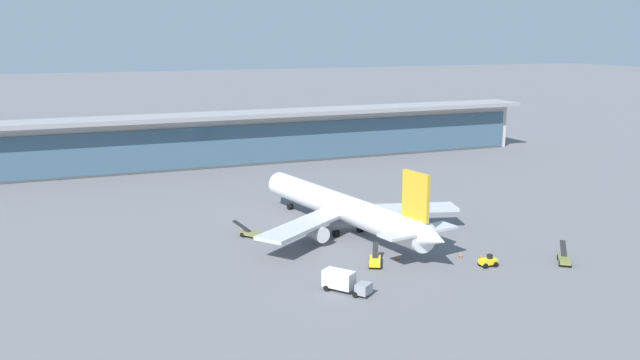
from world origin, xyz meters
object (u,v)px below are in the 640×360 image
Objects in this scene: service_truck_mid_apron_yellow at (375,260)px; service_truck_at_far_stand_yellow at (411,208)px; service_truck_under_wing_olive at (251,233)px; service_truck_on_taxiway_grey at (344,281)px; safety_cone_alpha at (397,258)px; safety_cone_charlie at (461,255)px; airliner_on_stand at (344,208)px; service_truck_near_nose_yellow at (488,261)px; service_truck_by_tail_olive at (564,258)px; safety_cone_bravo at (481,256)px.

service_truck_at_far_stand_yellow is (20.51, 24.31, 0.90)m from service_truck_mid_apron_yellow.
service_truck_on_taxiway_grey reaches higher than service_truck_under_wing_olive.
safety_cone_alpha and safety_cone_charlie have the same top height.
safety_cone_alpha is at bearing -124.07° from service_truck_at_far_stand_yellow.
service_truck_mid_apron_yellow is 4.79m from safety_cone_alpha.
safety_cone_charlie is at bearing -58.81° from airliner_on_stand.
service_truck_near_nose_yellow is 13.12m from service_truck_by_tail_olive.
safety_cone_bravo is at bearing 68.35° from service_truck_near_nose_yellow.
service_truck_under_wing_olive is at bearing 122.85° from service_truck_mid_apron_yellow.
airliner_on_stand is 8.61× the size of service_truck_mid_apron_yellow.
service_truck_mid_apron_yellow is at bearing 155.28° from service_truck_near_nose_yellow.
service_truck_under_wing_olive reaches higher than service_truck_near_nose_yellow.
service_truck_at_far_stand_yellow reaches higher than safety_cone_charlie.
service_truck_under_wing_olive reaches higher than safety_cone_charlie.
service_truck_on_taxiway_grey is at bearing -137.31° from service_truck_mid_apron_yellow.
service_truck_under_wing_olive is at bearing 136.00° from service_truck_near_nose_yellow.
service_truck_on_taxiway_grey reaches higher than service_truck_at_far_stand_yellow.
service_truck_at_far_stand_yellow is 12.46× the size of safety_cone_charlie.
safety_cone_bravo is (18.23, -3.70, -0.49)m from service_truck_mid_apron_yellow.
service_truck_under_wing_olive is 35.01m from service_truck_at_far_stand_yellow.
service_truck_under_wing_olive is 31.60m from service_truck_on_taxiway_grey.
service_truck_on_taxiway_grey is 26.00m from safety_cone_charlie.
service_truck_mid_apron_yellow is at bearing -57.15° from service_truck_under_wing_olive.
service_truck_on_taxiway_grey is 28.35m from safety_cone_bravo.
service_truck_by_tail_olive is (29.35, -10.97, 0.00)m from service_truck_mid_apron_yellow.
airliner_on_stand reaches higher than service_truck_near_nose_yellow.
service_truck_at_far_stand_yellow is 28.14m from safety_cone_bravo.
service_truck_on_taxiway_grey is 44.81m from service_truck_at_far_stand_yellow.
airliner_on_stand is at bearing 131.63° from service_truck_by_tail_olive.
airliner_on_stand reaches higher than safety_cone_alpha.
airliner_on_stand reaches higher than safety_cone_charlie.
service_truck_by_tail_olive reaches higher than safety_cone_bravo.
service_truck_mid_apron_yellow reaches higher than safety_cone_alpha.
safety_cone_charlie is at bearing -6.74° from service_truck_mid_apron_yellow.
service_truck_mid_apron_yellow is at bearing 173.26° from safety_cone_charlie.
safety_cone_bravo and safety_cone_charlie have the same top height.
service_truck_by_tail_olive reaches higher than service_truck_near_nose_yellow.
service_truck_under_wing_olive reaches higher than safety_cone_bravo.
service_truck_at_far_stand_yellow is at bearing 83.13° from service_truck_near_nose_yellow.
service_truck_on_taxiway_grey reaches higher than service_truck_by_tail_olive.
safety_cone_bravo is at bearing -94.65° from service_truck_at_far_stand_yellow.
service_truck_near_nose_yellow reaches higher than safety_cone_alpha.
service_truck_at_far_stand_yellow is (17.60, 5.53, -3.11)m from airliner_on_stand.
service_truck_by_tail_olive is (26.44, -29.75, -4.01)m from airliner_on_stand.
service_truck_on_taxiway_grey is at bearing -169.49° from safety_cone_bravo.
service_truck_near_nose_yellow is 18.34m from service_truck_mid_apron_yellow.
service_truck_near_nose_yellow is 0.44× the size of service_truck_mid_apron_yellow.
safety_cone_alpha is 1.00× the size of safety_cone_bravo.
airliner_on_stand is at bearing 117.47° from service_truck_near_nose_yellow.
service_truck_by_tail_olive is 0.87× the size of service_truck_on_taxiway_grey.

